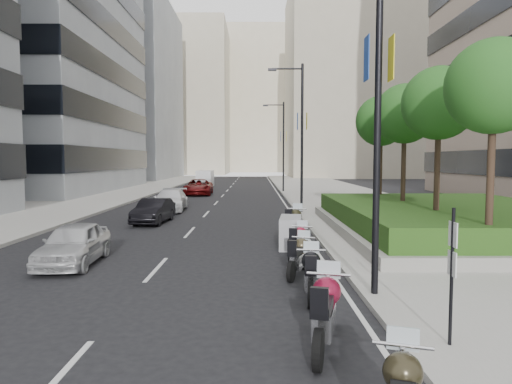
{
  "coord_description": "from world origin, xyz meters",
  "views": [
    {
      "loc": [
        1.48,
        -9.56,
        3.3
      ],
      "look_at": [
        1.52,
        8.72,
        2.0
      ],
      "focal_mm": 32.0,
      "sensor_mm": 36.0,
      "label": 1
    }
  ],
  "objects_px": {
    "parking_sign": "(452,269)",
    "car_c": "(170,200)",
    "lamp_post_0": "(372,82)",
    "motorcycle_2": "(311,274)",
    "car_a": "(74,244)",
    "motorcycle_4": "(299,243)",
    "lamp_post_1": "(299,130)",
    "car_b": "(154,211)",
    "motorcycle_6": "(294,223)",
    "motorcycle_1": "(325,312)",
    "car_d": "(199,187)",
    "delivery_van": "(205,179)",
    "motorcycle_3": "(299,256)",
    "lamp_post_2": "(282,142)",
    "motorcycle_5": "(291,233)"
  },
  "relations": [
    {
      "from": "car_a",
      "to": "motorcycle_2",
      "type": "bearing_deg",
      "value": -29.12
    },
    {
      "from": "car_d",
      "to": "delivery_van",
      "type": "height_order",
      "value": "delivery_van"
    },
    {
      "from": "motorcycle_6",
      "to": "car_a",
      "type": "bearing_deg",
      "value": 143.72
    },
    {
      "from": "lamp_post_0",
      "to": "motorcycle_6",
      "type": "bearing_deg",
      "value": 96.88
    },
    {
      "from": "lamp_post_0",
      "to": "motorcycle_2",
      "type": "xyz_separation_m",
      "value": [
        -1.33,
        0.17,
        -4.49
      ]
    },
    {
      "from": "parking_sign",
      "to": "lamp_post_2",
      "type": "bearing_deg",
      "value": 90.99
    },
    {
      "from": "parking_sign",
      "to": "motorcycle_4",
      "type": "distance_m",
      "value": 7.6
    },
    {
      "from": "motorcycle_3",
      "to": "car_d",
      "type": "bearing_deg",
      "value": 33.2
    },
    {
      "from": "motorcycle_3",
      "to": "motorcycle_4",
      "type": "relative_size",
      "value": 0.97
    },
    {
      "from": "lamp_post_1",
      "to": "delivery_van",
      "type": "bearing_deg",
      "value": 107.38
    },
    {
      "from": "motorcycle_2",
      "to": "motorcycle_1",
      "type": "bearing_deg",
      "value": -174.81
    },
    {
      "from": "motorcycle_6",
      "to": "car_d",
      "type": "bearing_deg",
      "value": 36.7
    },
    {
      "from": "car_d",
      "to": "motorcycle_2",
      "type": "bearing_deg",
      "value": -79.94
    },
    {
      "from": "lamp_post_2",
      "to": "motorcycle_5",
      "type": "relative_size",
      "value": 4.43
    },
    {
      "from": "lamp_post_0",
      "to": "car_c",
      "type": "relative_size",
      "value": 1.88
    },
    {
      "from": "lamp_post_0",
      "to": "motorcycle_3",
      "type": "height_order",
      "value": "lamp_post_0"
    },
    {
      "from": "motorcycle_3",
      "to": "motorcycle_6",
      "type": "xyz_separation_m",
      "value": [
        0.39,
        6.26,
        0.09
      ]
    },
    {
      "from": "car_a",
      "to": "car_d",
      "type": "height_order",
      "value": "car_d"
    },
    {
      "from": "car_b",
      "to": "car_d",
      "type": "xyz_separation_m",
      "value": [
        -0.02,
        19.01,
        0.1
      ]
    },
    {
      "from": "lamp_post_0",
      "to": "motorcycle_6",
      "type": "distance_m",
      "value": 9.64
    },
    {
      "from": "lamp_post_2",
      "to": "motorcycle_5",
      "type": "bearing_deg",
      "value": -92.67
    },
    {
      "from": "parking_sign",
      "to": "car_b",
      "type": "relative_size",
      "value": 0.64
    },
    {
      "from": "parking_sign",
      "to": "motorcycle_2",
      "type": "distance_m",
      "value": 3.85
    },
    {
      "from": "motorcycle_4",
      "to": "delivery_van",
      "type": "bearing_deg",
      "value": 29.64
    },
    {
      "from": "lamp_post_2",
      "to": "motorcycle_6",
      "type": "height_order",
      "value": "lamp_post_2"
    },
    {
      "from": "motorcycle_3",
      "to": "car_b",
      "type": "distance_m",
      "value": 12.58
    },
    {
      "from": "lamp_post_0",
      "to": "motorcycle_6",
      "type": "xyz_separation_m",
      "value": [
        -1.03,
        8.5,
        -4.42
      ]
    },
    {
      "from": "motorcycle_4",
      "to": "car_b",
      "type": "relative_size",
      "value": 0.53
    },
    {
      "from": "lamp_post_0",
      "to": "car_a",
      "type": "bearing_deg",
      "value": 156.5
    },
    {
      "from": "motorcycle_4",
      "to": "car_c",
      "type": "bearing_deg",
      "value": 44.69
    },
    {
      "from": "motorcycle_1",
      "to": "motorcycle_3",
      "type": "height_order",
      "value": "motorcycle_1"
    },
    {
      "from": "lamp_post_1",
      "to": "car_b",
      "type": "xyz_separation_m",
      "value": [
        -7.95,
        -4.0,
        -4.43
      ]
    },
    {
      "from": "motorcycle_4",
      "to": "motorcycle_5",
      "type": "relative_size",
      "value": 1.01
    },
    {
      "from": "motorcycle_6",
      "to": "motorcycle_5",
      "type": "bearing_deg",
      "value": -167.82
    },
    {
      "from": "parking_sign",
      "to": "car_a",
      "type": "height_order",
      "value": "parking_sign"
    },
    {
      "from": "motorcycle_1",
      "to": "car_a",
      "type": "bearing_deg",
      "value": 62.17
    },
    {
      "from": "motorcycle_2",
      "to": "motorcycle_3",
      "type": "bearing_deg",
      "value": 9.8
    },
    {
      "from": "lamp_post_0",
      "to": "motorcycle_1",
      "type": "distance_m",
      "value": 5.41
    },
    {
      "from": "motorcycle_4",
      "to": "car_c",
      "type": "distance_m",
      "value": 16.02
    },
    {
      "from": "motorcycle_6",
      "to": "lamp_post_0",
      "type": "bearing_deg",
      "value": -152.87
    },
    {
      "from": "lamp_post_2",
      "to": "car_a",
      "type": "bearing_deg",
      "value": -104.96
    },
    {
      "from": "motorcycle_1",
      "to": "car_b",
      "type": "relative_size",
      "value": 0.61
    },
    {
      "from": "parking_sign",
      "to": "car_c",
      "type": "distance_m",
      "value": 23.49
    },
    {
      "from": "lamp_post_0",
      "to": "motorcycle_2",
      "type": "distance_m",
      "value": 4.69
    },
    {
      "from": "motorcycle_1",
      "to": "car_b",
      "type": "bearing_deg",
      "value": 37.34
    },
    {
      "from": "motorcycle_1",
      "to": "car_d",
      "type": "height_order",
      "value": "car_d"
    },
    {
      "from": "delivery_van",
      "to": "car_b",
      "type": "bearing_deg",
      "value": -88.59
    },
    {
      "from": "motorcycle_1",
      "to": "motorcycle_4",
      "type": "relative_size",
      "value": 1.16
    },
    {
      "from": "lamp_post_1",
      "to": "car_a",
      "type": "xyz_separation_m",
      "value": [
        -8.38,
        -13.36,
        -4.4
      ]
    },
    {
      "from": "parking_sign",
      "to": "motorcycle_2",
      "type": "bearing_deg",
      "value": 121.98
    }
  ]
}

